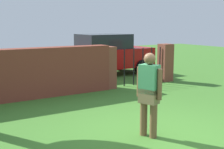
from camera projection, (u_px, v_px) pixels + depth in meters
ground_plane at (158, 136)px, 6.00m from camera, size 40.00×40.00×0.00m
brick_wall at (17, 75)px, 8.72m from camera, size 5.78×0.50×1.46m
person at (149, 91)px, 5.84m from camera, size 0.33×0.51×1.62m
fence_gate at (138, 65)px, 10.95m from camera, size 2.98×0.44×1.40m
car at (104, 55)px, 12.92m from camera, size 4.24×2.00×1.72m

